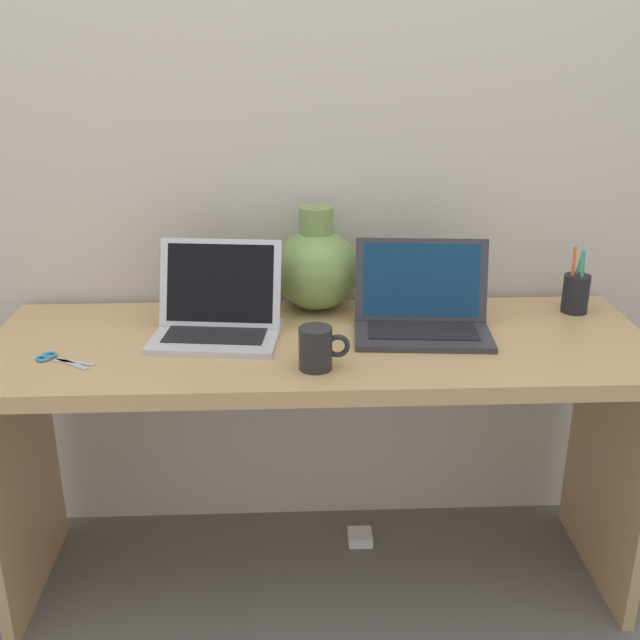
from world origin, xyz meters
The scene contains 10 objects.
ground_plane centered at (0.00, 0.00, 0.00)m, with size 6.00×6.00×0.00m, color slate.
back_wall centered at (0.00, 0.32, 1.20)m, with size 4.40×0.04×2.40m, color beige.
desk centered at (0.00, 0.00, 0.57)m, with size 1.61×0.56×0.71m.
laptop_left centered at (-0.25, 0.05, 0.77)m, with size 0.33×0.26×0.22m.
laptop_right centered at (0.26, 0.05, 0.77)m, with size 0.35×0.25×0.22m.
green_vase centered at (0.00, 0.22, 0.83)m, with size 0.23×0.23×0.28m.
coffee_mug centered at (-0.01, -0.17, 0.76)m, with size 0.11×0.07×0.10m.
pen_cup centered at (0.68, 0.16, 0.77)m, with size 0.07×0.07×0.18m.
scissors centered at (-0.61, -0.10, 0.71)m, with size 0.14×0.10×0.01m.
power_brick centered at (0.12, 0.15, 0.01)m, with size 0.07×0.07×0.03m, color white.
Camera 1 is at (-0.07, -1.71, 1.43)m, focal length 42.87 mm.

